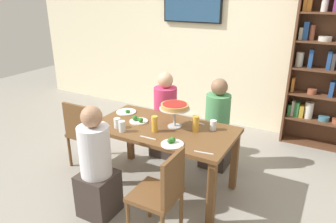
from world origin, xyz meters
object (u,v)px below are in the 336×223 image
object	(u,v)px
diner_near_left	(97,170)
water_glass_clear_near	(122,126)
chair_near_right	(162,192)
cutlery_fork_near	(105,124)
salad_plate_near_diner	(172,143)
beer_glass_amber_tall	(196,124)
deep_dish_pizza_stand	(175,108)
cutlery_knife_far	(198,122)
salad_plate_spare	(138,120)
diner_far_right	(217,130)
cutlery_fork_far	(148,138)
bookshelf	(335,66)
diner_far_left	(165,121)
water_glass_clear_far	(117,123)
chair_head_west	(84,131)
salad_plate_far_diner	(126,112)
dining_table	(164,136)
beer_glass_amber_short	(155,124)
television	(192,4)
cutlery_knife_near	(204,153)
water_glass_clear_spare	(213,125)

from	to	relation	value
diner_near_left	water_glass_clear_near	distance (m)	0.51
chair_near_right	cutlery_fork_near	world-z (taller)	chair_near_right
salad_plate_near_diner	beer_glass_amber_tall	size ratio (longest dim) A/B	1.29
deep_dish_pizza_stand	cutlery_knife_far	world-z (taller)	deep_dish_pizza_stand
salad_plate_spare	water_glass_clear_near	world-z (taller)	water_glass_clear_near
diner_far_right	cutlery_knife_far	size ratio (longest dim) A/B	6.39
chair_near_right	cutlery_fork_far	bearing A→B (deg)	43.93
chair_near_right	cutlery_fork_far	xyz separation A→B (m)	(-0.39, 0.40, 0.26)
bookshelf	diner_near_left	distance (m)	3.35
diner_far_left	water_glass_clear_far	world-z (taller)	diner_far_left
diner_near_left	beer_glass_amber_tall	bearing A→B (deg)	-40.85
diner_far_left	beer_glass_amber_tall	world-z (taller)	diner_far_left
diner_far_right	beer_glass_amber_tall	size ratio (longest dim) A/B	6.82
diner_far_left	chair_head_west	bearing A→B (deg)	-43.61
beer_glass_amber_tall	water_glass_clear_near	xyz separation A→B (m)	(-0.66, -0.38, -0.03)
diner_far_left	diner_far_right	world-z (taller)	same
water_glass_clear_near	cutlery_knife_far	world-z (taller)	water_glass_clear_near
diner_far_left	cutlery_fork_near	world-z (taller)	diner_far_left
deep_dish_pizza_stand	cutlery_knife_far	size ratio (longest dim) A/B	1.80
salad_plate_far_diner	bookshelf	bearing A→B (deg)	41.35
chair_near_right	cutlery_knife_far	bearing A→B (deg)	6.15
dining_table	diner_near_left	xyz separation A→B (m)	(-0.34, -0.71, -0.15)
diner_far_left	cutlery_fork_far	world-z (taller)	diner_far_left
salad_plate_near_diner	beer_glass_amber_short	distance (m)	0.35
salad_plate_far_diner	cutlery_fork_far	xyz separation A→B (m)	(0.60, -0.46, -0.01)
diner_far_left	dining_table	bearing A→B (deg)	27.71
cutlery_fork_far	diner_far_left	bearing A→B (deg)	108.86
water_glass_clear_near	salad_plate_spare	bearing A→B (deg)	88.72
television	cutlery_fork_near	bearing A→B (deg)	-88.68
cutlery_fork_near	cutlery_knife_far	size ratio (longest dim) A/B	1.00
beer_glass_amber_tall	cutlery_fork_near	xyz separation A→B (m)	(-0.95, -0.31, -0.08)
dining_table	cutlery_knife_near	bearing A→B (deg)	-27.79
diner_near_left	chair_head_west	xyz separation A→B (m)	(-0.75, 0.63, -0.01)
chair_near_right	water_glass_clear_far	bearing A→B (deg)	60.44
cutlery_fork_near	water_glass_clear_far	bearing A→B (deg)	15.10
dining_table	deep_dish_pizza_stand	world-z (taller)	deep_dish_pizza_stand
bookshelf	cutlery_knife_far	xyz separation A→B (m)	(-1.22, -1.71, -0.43)
beer_glass_amber_tall	cutlery_knife_near	world-z (taller)	beer_glass_amber_tall
water_glass_clear_spare	cutlery_fork_near	world-z (taller)	water_glass_clear_spare
water_glass_clear_spare	chair_head_west	bearing A→B (deg)	-170.08
salad_plate_spare	beer_glass_amber_short	size ratio (longest dim) A/B	1.21
bookshelf	beer_glass_amber_tall	xyz separation A→B (m)	(-1.15, -1.93, -0.35)
cutlery_fork_far	cutlery_knife_far	world-z (taller)	same
dining_table	water_glass_clear_near	size ratio (longest dim) A/B	12.93
chair_near_right	water_glass_clear_spare	size ratio (longest dim) A/B	8.18
water_glass_clear_far	cutlery_fork_near	size ratio (longest dim) A/B	0.59
diner_far_right	cutlery_knife_near	world-z (taller)	diner_far_right
bookshelf	water_glass_clear_spare	distance (m)	2.11
diner_far_left	diner_near_left	size ratio (longest dim) A/B	1.00
television	salad_plate_spare	bearing A→B (deg)	-80.74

